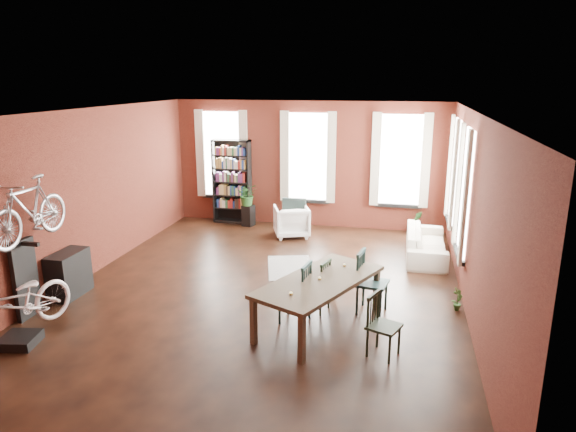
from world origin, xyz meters
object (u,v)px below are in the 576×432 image
(bookshelf, at_px, (232,182))
(dining_chair_a, at_px, (295,292))
(cream_sofa, at_px, (427,238))
(white_armchair, at_px, (291,220))
(dining_chair_b, at_px, (316,285))
(dining_chair_c, at_px, (384,326))
(console_table, at_px, (69,274))
(plant_stand, at_px, (248,216))
(bicycle_floor, at_px, (12,276))
(dining_table, at_px, (319,303))
(dining_chair_d, at_px, (372,283))
(bike_trainer, at_px, (20,340))

(bookshelf, bearing_deg, dining_chair_a, -62.02)
(dining_chair_a, relative_size, cream_sofa, 0.47)
(white_armchair, bearing_deg, dining_chair_b, 86.96)
(bookshelf, xyz_separation_m, white_armchair, (1.80, -0.89, -0.69))
(dining_chair_a, bearing_deg, bookshelf, -143.02)
(dining_chair_c, distance_m, bookshelf, 7.42)
(console_table, height_order, plant_stand, console_table)
(dining_chair_c, xyz_separation_m, bicycle_floor, (-5.12, -0.87, 0.63))
(cream_sofa, xyz_separation_m, plant_stand, (-4.45, 1.47, -0.14))
(dining_table, bearing_deg, console_table, -157.28)
(dining_table, xyz_separation_m, dining_chair_d, (0.76, 0.66, 0.13))
(dining_chair_b, xyz_separation_m, console_table, (-4.35, -0.37, -0.04))
(dining_table, relative_size, white_armchair, 2.73)
(dining_chair_a, height_order, bike_trainer, dining_chair_a)
(white_armchair, xyz_separation_m, cream_sofa, (3.15, -0.81, -0.01))
(cream_sofa, height_order, plant_stand, cream_sofa)
(console_table, distance_m, bicycle_floor, 1.90)
(console_table, bearing_deg, dining_chair_d, 5.28)
(white_armchair, bearing_deg, bicycle_floor, 45.16)
(dining_chair_a, distance_m, bicycle_floor, 4.08)
(dining_chair_a, distance_m, console_table, 4.10)
(dining_chair_a, distance_m, dining_chair_b, 0.54)
(white_armchair, height_order, bicycle_floor, bicycle_floor)
(plant_stand, bearing_deg, dining_chair_d, -52.18)
(dining_chair_a, height_order, dining_chair_d, dining_chair_d)
(dining_chair_b, height_order, cream_sofa, dining_chair_b)
(white_armchair, height_order, console_table, white_armchair)
(dining_chair_d, height_order, bookshelf, bookshelf)
(dining_chair_c, bearing_deg, dining_table, 77.82)
(dining_chair_a, relative_size, bike_trainer, 2.01)
(dining_chair_a, relative_size, white_armchair, 1.19)
(dining_chair_a, bearing_deg, dining_table, 88.60)
(white_armchair, relative_size, cream_sofa, 0.40)
(dining_chair_c, height_order, bicycle_floor, bicycle_floor)
(dining_table, height_order, dining_chair_a, dining_chair_a)
(bookshelf, relative_size, bike_trainer, 4.49)
(dining_table, height_order, bike_trainer, dining_table)
(dining_chair_c, distance_m, plant_stand, 6.92)
(dining_table, xyz_separation_m, bicycle_floor, (-4.10, -1.55, 0.69))
(dining_chair_a, distance_m, bookshelf, 6.04)
(bike_trainer, xyz_separation_m, console_table, (-0.37, 1.73, 0.33))
(cream_sofa, xyz_separation_m, bicycle_floor, (-5.83, -5.23, 0.67))
(cream_sofa, bearing_deg, bike_trainer, 131.75)
(dining_chair_a, xyz_separation_m, dining_chair_c, (1.42, -0.75, -0.05))
(bookshelf, height_order, bike_trainer, bookshelf)
(dining_table, xyz_separation_m, console_table, (-4.50, 0.18, 0.02))
(white_armchair, distance_m, console_table, 5.30)
(cream_sofa, bearing_deg, bicycle_floor, 131.87)
(dining_chair_d, xyz_separation_m, bicycle_floor, (-4.87, -2.22, 0.56))
(dining_table, height_order, dining_chair_c, dining_chair_c)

